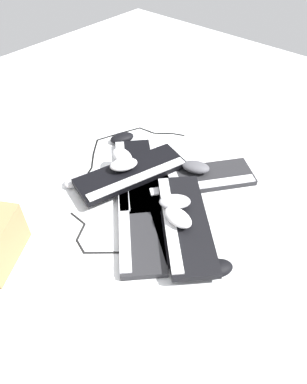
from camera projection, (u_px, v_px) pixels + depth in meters
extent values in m
plane|color=white|center=(159.00, 192.00, 1.34)|extent=(3.20, 3.20, 0.00)
cube|color=black|center=(136.00, 175.00, 1.39)|extent=(0.43, 0.41, 0.02)
cube|color=#B2B5BA|center=(122.00, 173.00, 1.38)|extent=(0.34, 0.31, 0.01)
cube|color=#232326|center=(140.00, 223.00, 1.21)|extent=(0.42, 0.41, 0.02)
cube|color=silver|center=(124.00, 221.00, 1.19)|extent=(0.33, 0.32, 0.01)
cube|color=black|center=(171.00, 213.00, 1.24)|extent=(0.45, 0.38, 0.02)
cube|color=silver|center=(186.00, 207.00, 1.24)|extent=(0.36, 0.27, 0.01)
cube|color=#232326|center=(199.00, 178.00, 1.38)|extent=(0.39, 0.44, 0.02)
cube|color=silver|center=(203.00, 185.00, 1.33)|extent=(0.28, 0.35, 0.01)
cube|color=black|center=(186.00, 222.00, 1.17)|extent=(0.42, 0.41, 0.02)
cube|color=silver|center=(170.00, 221.00, 1.16)|extent=(0.33, 0.32, 0.01)
cube|color=black|center=(131.00, 173.00, 1.35)|extent=(0.27, 0.46, 0.02)
cube|color=silver|center=(138.00, 178.00, 1.31)|extent=(0.16, 0.41, 0.01)
ellipsoid|color=silver|center=(178.00, 217.00, 1.14)|extent=(0.12, 0.08, 0.04)
ellipsoid|color=#B7B7BC|center=(175.00, 202.00, 1.19)|extent=(0.13, 0.12, 0.04)
ellipsoid|color=#B7B7BC|center=(76.00, 179.00, 1.36)|extent=(0.07, 0.11, 0.04)
ellipsoid|color=black|center=(216.00, 268.00, 1.07)|extent=(0.12, 0.13, 0.04)
ellipsoid|color=black|center=(122.00, 138.00, 1.56)|extent=(0.11, 0.13, 0.04)
ellipsoid|color=silver|center=(122.00, 156.00, 1.37)|extent=(0.12, 0.09, 0.04)
ellipsoid|color=#4C4C51|center=(196.00, 167.00, 1.37)|extent=(0.13, 0.11, 0.04)
ellipsoid|color=silver|center=(124.00, 164.00, 1.33)|extent=(0.11, 0.13, 0.04)
cylinder|color=black|center=(176.00, 258.00, 1.11)|extent=(0.08, 0.03, 0.01)
cylinder|color=black|center=(158.00, 251.00, 1.13)|extent=(0.05, 0.03, 0.01)
cylinder|color=black|center=(135.00, 250.00, 1.13)|extent=(0.07, 0.08, 0.01)
cylinder|color=black|center=(102.00, 252.00, 1.13)|extent=(0.09, 0.08, 0.01)
cylinder|color=black|center=(80.00, 246.00, 1.15)|extent=(0.06, 0.03, 0.01)
cylinder|color=black|center=(81.00, 231.00, 1.19)|extent=(0.04, 0.07, 0.01)
cylinder|color=black|center=(78.00, 218.00, 1.24)|extent=(0.08, 0.01, 0.01)
sphere|color=black|center=(188.00, 262.00, 1.10)|extent=(0.01, 0.01, 0.01)
sphere|color=black|center=(165.00, 253.00, 1.13)|extent=(0.01, 0.01, 0.01)
sphere|color=black|center=(151.00, 249.00, 1.14)|extent=(0.01, 0.01, 0.01)
sphere|color=black|center=(120.00, 252.00, 1.13)|extent=(0.01, 0.01, 0.01)
sphere|color=black|center=(84.00, 252.00, 1.13)|extent=(0.01, 0.01, 0.01)
sphere|color=black|center=(77.00, 240.00, 1.17)|extent=(0.01, 0.01, 0.01)
sphere|color=black|center=(85.00, 223.00, 1.22)|extent=(0.01, 0.01, 0.01)
sphere|color=black|center=(71.00, 213.00, 1.25)|extent=(0.01, 0.01, 0.01)
cylinder|color=black|center=(89.00, 172.00, 1.42)|extent=(0.03, 0.06, 0.01)
cylinder|color=black|center=(92.00, 160.00, 1.47)|extent=(0.07, 0.08, 0.01)
cylinder|color=black|center=(95.00, 146.00, 1.54)|extent=(0.07, 0.08, 0.01)
cylinder|color=black|center=(108.00, 136.00, 1.60)|extent=(0.05, 0.10, 0.01)
cylinder|color=black|center=(129.00, 130.00, 1.63)|extent=(0.05, 0.10, 0.01)
cylinder|color=black|center=(147.00, 130.00, 1.63)|extent=(0.08, 0.02, 0.01)
cylinder|color=black|center=(163.00, 133.00, 1.62)|extent=(0.08, 0.06, 0.01)
cylinder|color=black|center=(178.00, 134.00, 1.61)|extent=(0.05, 0.03, 0.01)
sphere|color=black|center=(86.00, 176.00, 1.40)|extent=(0.01, 0.01, 0.01)
sphere|color=black|center=(92.00, 167.00, 1.44)|extent=(0.01, 0.01, 0.01)
sphere|color=black|center=(93.00, 153.00, 1.51)|extent=(0.01, 0.01, 0.01)
sphere|color=black|center=(97.00, 140.00, 1.58)|extent=(0.01, 0.01, 0.01)
sphere|color=black|center=(119.00, 133.00, 1.61)|extent=(0.01, 0.01, 0.01)
sphere|color=black|center=(140.00, 127.00, 1.65)|extent=(0.01, 0.01, 0.01)
sphere|color=black|center=(154.00, 133.00, 1.62)|extent=(0.01, 0.01, 0.01)
sphere|color=black|center=(173.00, 133.00, 1.61)|extent=(0.01, 0.01, 0.01)
sphere|color=black|center=(184.00, 135.00, 1.60)|extent=(0.01, 0.01, 0.01)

